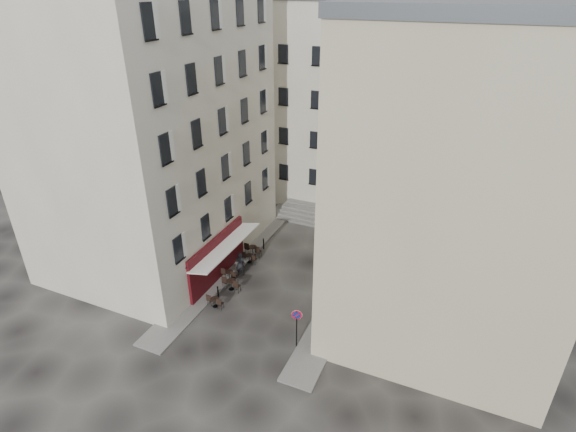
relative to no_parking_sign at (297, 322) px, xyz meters
The scene contains 18 objects.
ground 5.06m from the no_parking_sign, 137.62° to the left, with size 90.00×90.00×0.00m, color black.
sidewalk_left 10.86m from the no_parking_sign, 138.04° to the left, with size 2.00×22.00×0.12m, color slate.
sidewalk_right 6.51m from the no_parking_sign, 80.36° to the left, with size 2.00×18.00×0.12m, color slate.
building_left 17.40m from the no_parking_sign, 156.21° to the left, with size 12.20×16.20×20.60m.
building_right 12.18m from the no_parking_sign, 43.36° to the left, with size 12.20×14.20×18.60m.
building_back 23.77m from the no_parking_sign, 101.37° to the left, with size 18.20×10.20×18.60m.
cafe_storefront 8.81m from the no_parking_sign, 151.88° to the left, with size 1.74×7.30×3.50m.
stone_steps 16.17m from the no_parking_sign, 102.39° to the left, with size 9.00×3.15×0.80m.
bollard_near 7.18m from the no_parking_sign, 162.20° to the left, with size 0.12×0.12×0.98m.
bollard_mid 8.88m from the no_parking_sign, 139.87° to the left, with size 0.12×0.12×0.98m.
bollard_far 11.43m from the no_parking_sign, 126.23° to the left, with size 0.12×0.12×0.98m.
no_parking_sign is the anchor object (origin of this frame).
bistro_table_a 6.68m from the no_parking_sign, 168.73° to the left, with size 1.21×0.57×0.85m.
bistro_table_b 7.32m from the no_parking_sign, 152.16° to the left, with size 1.37×0.64×0.97m.
bistro_table_c 8.40m from the no_parking_sign, 148.51° to the left, with size 1.28×0.60×0.90m.
bistro_table_d 9.82m from the no_parking_sign, 134.52° to the left, with size 1.23×0.57×0.86m.
bistro_table_e 10.72m from the no_parking_sign, 131.49° to the left, with size 1.41×0.66×0.99m.
pedestrian 8.47m from the no_parking_sign, 142.03° to the left, with size 0.70×0.46×1.92m, color black.
Camera 1 is at (11.04, -21.76, 19.25)m, focal length 28.00 mm.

